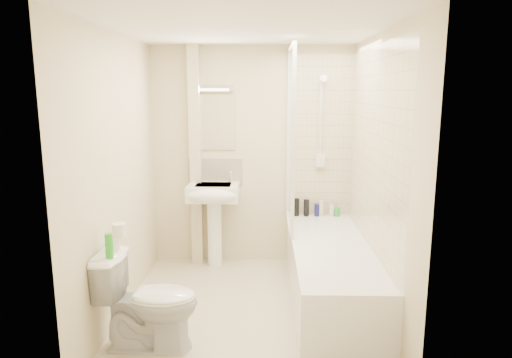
{
  "coord_description": "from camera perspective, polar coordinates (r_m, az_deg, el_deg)",
  "views": [
    {
      "loc": [
        0.16,
        -3.76,
        1.92
      ],
      "look_at": [
        0.07,
        0.2,
        1.15
      ],
      "focal_mm": 32.0,
      "sensor_mm": 36.0,
      "label": 1
    }
  ],
  "objects": [
    {
      "name": "floor",
      "position": [
        4.22,
        -1.01,
        -16.08
      ],
      "size": [
        2.5,
        2.5,
        0.0
      ],
      "primitive_type": "plane",
      "color": "beige",
      "rests_on": "ground"
    },
    {
      "name": "wall_back",
      "position": [
        5.06,
        -0.49,
        2.8
      ],
      "size": [
        2.2,
        0.02,
        2.4
      ],
      "primitive_type": "cube",
      "color": "beige",
      "rests_on": "ground"
    },
    {
      "name": "wall_left",
      "position": [
        4.03,
        -16.91,
        0.19
      ],
      "size": [
        0.02,
        2.5,
        2.4
      ],
      "primitive_type": "cube",
      "color": "beige",
      "rests_on": "ground"
    },
    {
      "name": "wall_right",
      "position": [
        3.94,
        15.14,
        0.06
      ],
      "size": [
        0.02,
        2.5,
        2.4
      ],
      "primitive_type": "cube",
      "color": "beige",
      "rests_on": "ground"
    },
    {
      "name": "ceiling",
      "position": [
        3.79,
        -1.13,
        18.25
      ],
      "size": [
        2.2,
        2.5,
        0.02
      ],
      "primitive_type": "cube",
      "color": "white",
      "rests_on": "wall_back"
    },
    {
      "name": "tile_back",
      "position": [
        5.05,
        8.07,
        5.25
      ],
      "size": [
        0.7,
        0.01,
        1.75
      ],
      "primitive_type": "cube",
      "color": "beige",
      "rests_on": "wall_back"
    },
    {
      "name": "tile_right",
      "position": [
        4.09,
        14.47,
        3.68
      ],
      "size": [
        0.01,
        2.1,
        1.75
      ],
      "primitive_type": "cube",
      "color": "beige",
      "rests_on": "wall_right"
    },
    {
      "name": "pipe_boxing",
      "position": [
        5.06,
        -7.55,
        2.7
      ],
      "size": [
        0.12,
        0.12,
        2.4
      ],
      "primitive_type": "cube",
      "color": "beige",
      "rests_on": "ground"
    },
    {
      "name": "splashback",
      "position": [
        5.11,
        -5.12,
        0.9
      ],
      "size": [
        0.6,
        0.02,
        0.3
      ],
      "primitive_type": "cube",
      "color": "beige",
      "rests_on": "wall_back"
    },
    {
      "name": "mirror",
      "position": [
        5.04,
        -5.23,
        7.06
      ],
      "size": [
        0.46,
        0.01,
        0.6
      ],
      "primitive_type": "cube",
      "color": "white",
      "rests_on": "wall_back"
    },
    {
      "name": "strip_light",
      "position": [
        5.0,
        -5.33,
        11.27
      ],
      "size": [
        0.42,
        0.07,
        0.07
      ],
      "primitive_type": "cube",
      "color": "silver",
      "rests_on": "wall_back"
    },
    {
      "name": "bathtub",
      "position": [
        4.32,
        9.28,
        -11.36
      ],
      "size": [
        0.7,
        2.1,
        0.55
      ],
      "color": "white",
      "rests_on": "ground"
    },
    {
      "name": "shower_screen",
      "position": [
        4.58,
        4.35,
        5.06
      ],
      "size": [
        0.04,
        0.92,
        1.8
      ],
      "color": "white",
      "rests_on": "bathtub"
    },
    {
      "name": "shower_fixture",
      "position": [
        5.0,
        8.15,
        6.57
      ],
      "size": [
        0.1,
        0.16,
        0.99
      ],
      "color": "white",
      "rests_on": "wall_back"
    },
    {
      "name": "pedestal_sink",
      "position": [
        4.95,
        -5.35,
        -2.86
      ],
      "size": [
        0.55,
        0.5,
        1.05
      ],
      "color": "white",
      "rests_on": "ground"
    },
    {
      "name": "bottle_black_a",
      "position": [
        5.09,
        5.12,
        -3.53
      ],
      "size": [
        0.06,
        0.06,
        0.2
      ],
      "primitive_type": "cylinder",
      "color": "black",
      "rests_on": "bathtub"
    },
    {
      "name": "bottle_white_a",
      "position": [
        5.1,
        6.29,
        -3.69
      ],
      "size": [
        0.05,
        0.05,
        0.17
      ],
      "primitive_type": "cylinder",
      "color": "silver",
      "rests_on": "bathtub"
    },
    {
      "name": "bottle_black_b",
      "position": [
        5.1,
        6.32,
        -3.59
      ],
      "size": [
        0.06,
        0.06,
        0.19
      ],
      "primitive_type": "cylinder",
      "color": "black",
      "rests_on": "bathtub"
    },
    {
      "name": "bottle_blue",
      "position": [
        5.12,
        7.64,
        -3.86
      ],
      "size": [
        0.06,
        0.06,
        0.14
      ],
      "primitive_type": "cylinder",
      "color": "navy",
      "rests_on": "bathtub"
    },
    {
      "name": "bottle_cream",
      "position": [
        5.12,
        8.15,
        -3.66
      ],
      "size": [
        0.06,
        0.06,
        0.17
      ],
      "primitive_type": "cylinder",
      "color": "beige",
      "rests_on": "bathtub"
    },
    {
      "name": "bottle_white_b",
      "position": [
        5.14,
        9.46,
        -3.86
      ],
      "size": [
        0.05,
        0.05,
        0.13
      ],
      "primitive_type": "cylinder",
      "color": "silver",
      "rests_on": "bathtub"
    },
    {
      "name": "bottle_green",
      "position": [
        5.15,
        10.1,
        -4.09
      ],
      "size": [
        0.06,
        0.06,
        0.09
      ],
      "primitive_type": "cylinder",
      "color": "green",
      "rests_on": "bathtub"
    },
    {
      "name": "toilet",
      "position": [
        3.63,
        -13.24,
        -14.57
      ],
      "size": [
        0.47,
        0.76,
        0.75
      ],
      "primitive_type": "imported",
      "rotation": [
        0.0,
        0.0,
        1.53
      ],
      "color": "white",
      "rests_on": "ground"
    },
    {
      "name": "toilet_roll_lower",
      "position": [
        3.59,
        -17.42,
        -7.73
      ],
      "size": [
        0.1,
        0.1,
        0.11
      ],
      "primitive_type": "cylinder",
      "color": "white",
      "rests_on": "toilet"
    },
    {
      "name": "toilet_roll_upper",
      "position": [
        3.57,
        -16.76,
        -6.12
      ],
      "size": [
        0.1,
        0.1,
        0.1
      ],
      "primitive_type": "cylinder",
      "color": "white",
      "rests_on": "toilet_roll_lower"
    },
    {
      "name": "green_bottle",
      "position": [
        3.44,
        -17.9,
        -7.93
      ],
      "size": [
        0.06,
        0.06,
        0.18
      ],
      "primitive_type": "cylinder",
      "color": "green",
      "rests_on": "toilet"
    }
  ]
}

